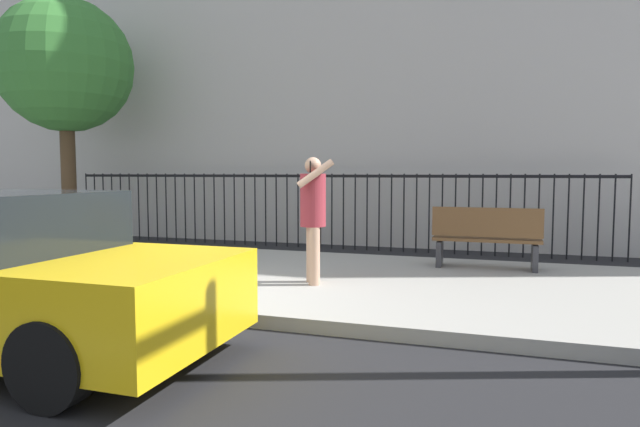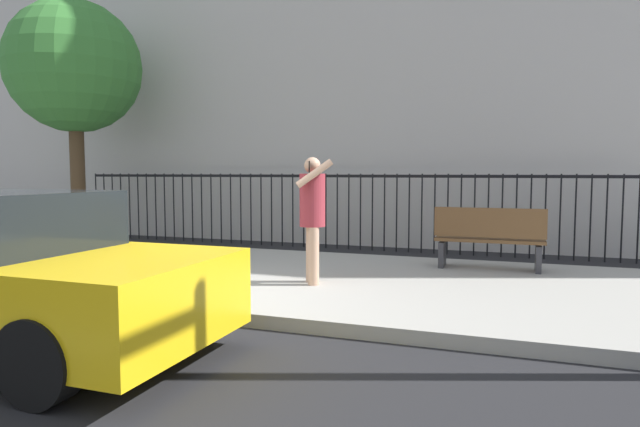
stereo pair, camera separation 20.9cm
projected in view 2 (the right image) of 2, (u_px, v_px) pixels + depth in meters
The scene contains 6 objects.
ground_plane at pixel (145, 317), 6.07m from camera, with size 60.00×60.00×0.00m, color black.
sidewalk at pixel (238, 275), 8.13m from camera, with size 28.00×4.40×0.15m, color #9E9B93.
iron_fence at pixel (320, 201), 11.53m from camera, with size 12.03×0.04×1.60m.
pedestrian_on_phone at pixel (312, 210), 7.12m from camera, with size 0.59×0.72×1.68m.
street_bench at pixel (489, 237), 8.11m from camera, with size 1.60×0.45×0.95m.
street_tree_near at pixel (74, 68), 11.84m from camera, with size 2.89×2.89×5.40m.
Camera 2 is at (3.87, -4.95, 1.63)m, focal length 30.20 mm.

